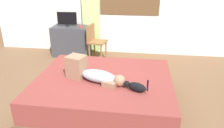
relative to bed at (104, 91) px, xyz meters
name	(u,v)px	position (x,y,z in m)	size (l,w,h in m)	color
ground_plane	(96,102)	(-0.14, 0.02, -0.23)	(16.00, 16.00, 0.00)	brown
bed	(104,91)	(0.00, 0.00, 0.00)	(2.13, 1.80, 0.48)	brown
person_lying	(93,73)	(-0.15, -0.10, 0.35)	(0.93, 0.49, 0.34)	#8C939E
cat	(136,87)	(0.50, -0.34, 0.31)	(0.34, 0.20, 0.21)	black
desk	(72,41)	(-1.21, 2.15, 0.14)	(0.90, 0.56, 0.74)	#38383D
tv_monitor	(67,19)	(-1.28, 2.15, 0.69)	(0.48, 0.10, 0.35)	black
cup	(81,27)	(-0.91, 2.00, 0.54)	(0.07, 0.07, 0.08)	#B23D38
chair_by_desk	(95,40)	(-0.54, 1.87, 0.27)	(0.45, 0.45, 0.86)	brown
curtain_left	(90,3)	(-0.75, 2.43, 1.03)	(0.44, 0.06, 2.54)	#ADCC75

